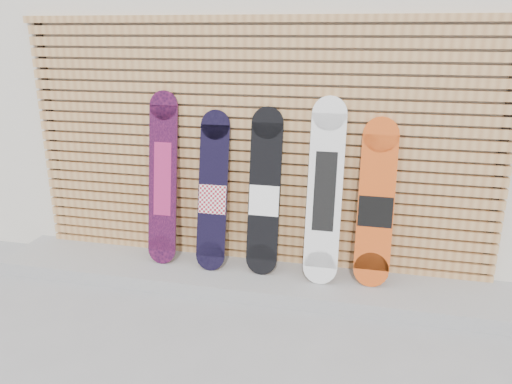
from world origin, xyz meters
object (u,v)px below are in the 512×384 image
snowboard_1 (213,192)px  snowboard_2 (264,193)px  snowboard_3 (325,191)px  snowboard_4 (376,204)px  snowboard_0 (163,179)px

snowboard_1 → snowboard_2: size_ratio=0.97×
snowboard_3 → snowboard_4: snowboard_3 is taller
snowboard_0 → snowboard_4: 1.88m
snowboard_3 → snowboard_1: bearing=179.3°
snowboard_0 → snowboard_1: bearing=-2.2°
snowboard_3 → snowboard_4: 0.43m
snowboard_0 → snowboard_3: snowboard_0 is taller
snowboard_2 → snowboard_4: (0.94, -0.00, -0.02)m
snowboard_1 → snowboard_3: snowboard_3 is taller
snowboard_1 → snowboard_4: size_ratio=1.01×
snowboard_1 → snowboard_3: size_ratio=0.90×
snowboard_2 → snowboard_3: snowboard_3 is taller
snowboard_0 → snowboard_4: (1.88, -0.01, -0.09)m
snowboard_2 → snowboard_0: bearing=179.7°
snowboard_0 → snowboard_4: bearing=-0.2°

